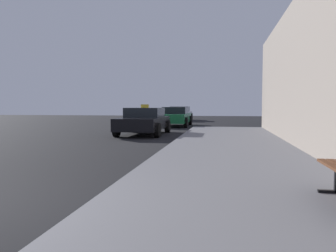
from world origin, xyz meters
name	(u,v)px	position (x,y,z in m)	size (l,w,h in m)	color
sidewalk	(251,235)	(4.00, 0.00, 0.07)	(4.00, 32.00, 0.15)	slate
car_black	(144,121)	(0.00, 12.01, 0.65)	(2.04, 4.22, 1.43)	black
car_green	(175,116)	(0.55, 18.56, 0.65)	(1.95, 4.45, 1.27)	#196638
car_silver	(180,113)	(-0.21, 26.79, 0.65)	(2.07, 4.31, 1.27)	#B7B7BF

